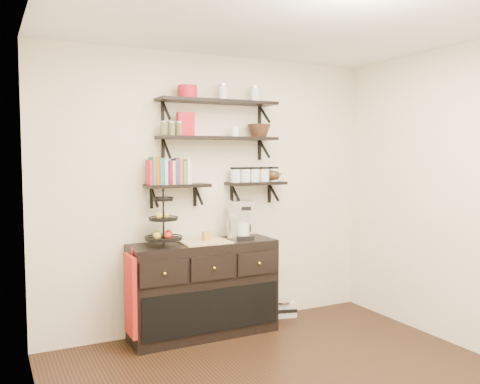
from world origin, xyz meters
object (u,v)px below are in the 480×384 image
sideboard (203,288)px  fruit_stand (164,227)px  coffee_maker (241,220)px  radio (282,309)px

sideboard → fruit_stand: size_ratio=2.82×
fruit_stand → coffee_maker: 0.80m
sideboard → radio: sideboard is taller
sideboard → radio: bearing=7.8°
fruit_stand → radio: (1.34, 0.13, -0.99)m
fruit_stand → coffee_maker: (0.80, 0.02, 0.01)m
fruit_stand → radio: size_ratio=1.56×
sideboard → coffee_maker: coffee_maker is taller
sideboard → radio: 1.03m
sideboard → coffee_maker: (0.41, 0.03, 0.63)m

